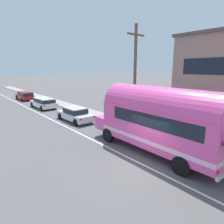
{
  "coord_description": "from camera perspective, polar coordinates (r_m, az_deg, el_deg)",
  "views": [
    {
      "loc": [
        -7.49,
        -6.52,
        5.15
      ],
      "look_at": [
        1.53,
        4.35,
        1.96
      ],
      "focal_mm": 31.02,
      "sensor_mm": 36.0,
      "label": 1
    }
  ],
  "objects": [
    {
      "name": "ground_plane",
      "position": [
        11.19,
        8.5,
        -14.84
      ],
      "size": [
        300.0,
        300.0,
        0.0
      ],
      "primitive_type": "plane",
      "color": "#565454"
    },
    {
      "name": "car_second",
      "position": [
        27.1,
        -19.51,
        2.74
      ],
      "size": [
        2.05,
        4.83,
        1.37
      ],
      "color": "white",
      "rests_on": "ground"
    },
    {
      "name": "sidewalk_slab",
      "position": [
        21.13,
        -3.25,
        -1.19
      ],
      "size": [
        2.04,
        90.0,
        0.15
      ],
      "primitive_type": "cube",
      "color": "gray",
      "rests_on": "ground"
    },
    {
      "name": "painted_bus",
      "position": [
        11.65,
        15.27,
        -1.86
      ],
      "size": [
        2.65,
        10.31,
        4.12
      ],
      "color": "#EA4C9E",
      "rests_on": "ground"
    },
    {
      "name": "car_lead",
      "position": [
        19.64,
        -10.85,
        -0.48
      ],
      "size": [
        1.96,
        4.61,
        1.37
      ],
      "color": "silver",
      "rests_on": "ground"
    },
    {
      "name": "lane_markings",
      "position": [
        21.3,
        -12.95,
        -1.58
      ],
      "size": [
        3.78,
        80.0,
        0.01
      ],
      "color": "silver",
      "rests_on": "ground"
    },
    {
      "name": "car_third",
      "position": [
        35.43,
        -24.29,
        4.55
      ],
      "size": [
        1.91,
        4.56,
        1.37
      ],
      "color": "#A5191E",
      "rests_on": "ground"
    },
    {
      "name": "utility_pole",
      "position": [
        15.99,
        6.75,
        10.04
      ],
      "size": [
        1.8,
        0.24,
        8.5
      ],
      "color": "brown",
      "rests_on": "ground"
    }
  ]
}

